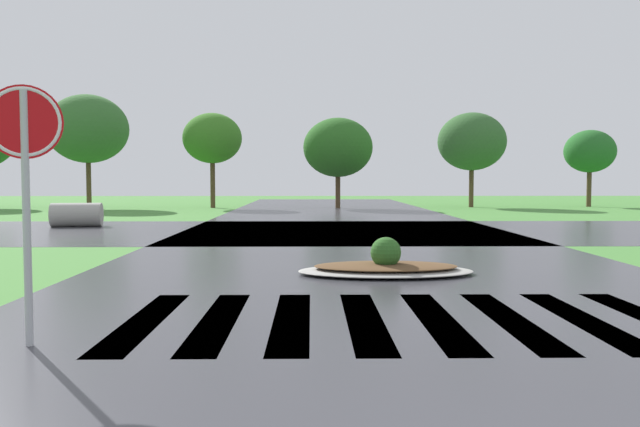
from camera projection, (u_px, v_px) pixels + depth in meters
name	position (u px, v px, depth m)	size (l,w,h in m)	color
asphalt_roadway	(367.00, 267.00, 12.58)	(10.71, 80.00, 0.01)	#35353A
asphalt_cross_road	(345.00, 231.00, 21.09)	(90.00, 9.64, 0.01)	#35353A
crosswalk_stripes	(401.00, 320.00, 7.89)	(6.75, 3.41, 0.01)	white
stop_sign	(25.00, 152.00, 6.55)	(0.73, 0.28, 2.71)	#B2B5BA
median_island	(386.00, 267.00, 11.63)	(3.20, 1.65, 0.68)	#9E9B93
drainage_pipe_stack	(77.00, 215.00, 23.02)	(1.84, 1.11, 0.86)	#9E9B93
background_treeline	(225.00, 139.00, 37.49)	(40.34, 5.25, 6.58)	#4C3823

